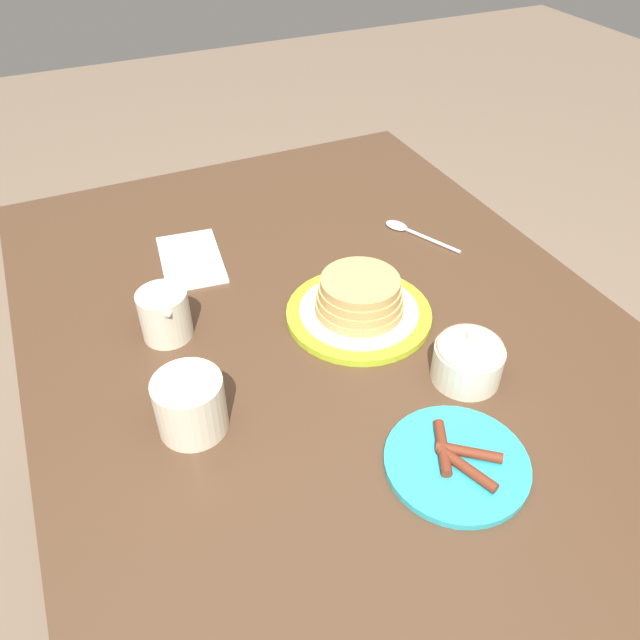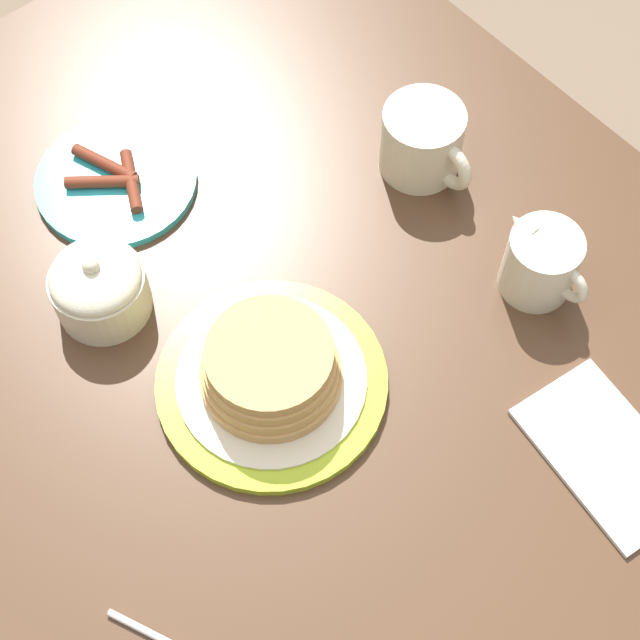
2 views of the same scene
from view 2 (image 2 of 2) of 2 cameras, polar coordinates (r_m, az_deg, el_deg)
ground_plane at (r=1.74m, az=-0.23°, el=-13.66°), size 8.00×8.00×0.00m
dining_table at (r=1.13m, az=-0.34°, el=-4.98°), size 1.25×0.92×0.77m
pancake_plate at (r=0.97m, az=-2.90°, el=-3.07°), size 0.24×0.24×0.08m
side_plate_bacon at (r=1.15m, az=-11.79°, el=7.98°), size 0.18×0.18×0.02m
coffee_mug at (r=1.12m, az=6.05°, el=10.29°), size 0.12×0.09×0.08m
creamer_pitcher at (r=1.04m, az=12.70°, el=3.33°), size 0.11×0.08×0.09m
sugar_bowl at (r=1.03m, az=-12.76°, el=1.92°), size 0.10×0.10×0.09m
napkin at (r=1.00m, az=16.35°, el=-7.47°), size 0.19×0.13×0.01m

